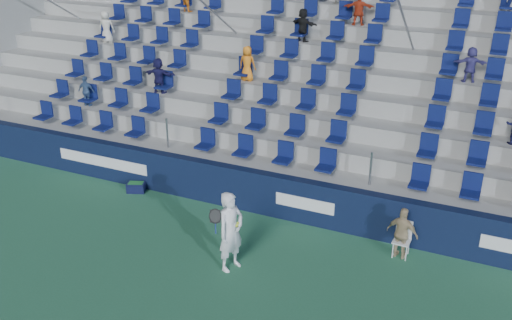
% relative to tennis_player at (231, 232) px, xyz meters
% --- Properties ---
extents(ground, '(70.00, 70.00, 0.00)m').
position_rel_tennis_player_xyz_m(ground, '(-0.65, -0.44, -0.97)').
color(ground, '#30704C').
rests_on(ground, ground).
extents(sponsor_wall, '(24.00, 0.32, 1.20)m').
position_rel_tennis_player_xyz_m(sponsor_wall, '(-0.64, 2.71, -0.37)').
color(sponsor_wall, '#0E1835').
rests_on(sponsor_wall, ground).
extents(grandstand, '(24.00, 8.17, 6.63)m').
position_rel_tennis_player_xyz_m(grandstand, '(-0.65, 7.80, 1.17)').
color(grandstand, '#9A9A95').
rests_on(grandstand, ground).
extents(tennis_player, '(0.73, 0.81, 1.93)m').
position_rel_tennis_player_xyz_m(tennis_player, '(0.00, 0.00, 0.00)').
color(tennis_player, white).
rests_on(tennis_player, ground).
extents(line_judge_chair, '(0.41, 0.42, 0.89)m').
position_rel_tennis_player_xyz_m(line_judge_chair, '(3.46, 2.20, -0.46)').
color(line_judge_chair, white).
rests_on(line_judge_chair, ground).
extents(line_judge, '(0.81, 0.46, 1.31)m').
position_rel_tennis_player_xyz_m(line_judge, '(3.46, 2.06, -0.31)').
color(line_judge, tan).
rests_on(line_judge, ground).
extents(ball_bin, '(0.60, 0.50, 0.29)m').
position_rel_tennis_player_xyz_m(ball_bin, '(-4.29, 2.31, -0.81)').
color(ball_bin, black).
rests_on(ball_bin, ground).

